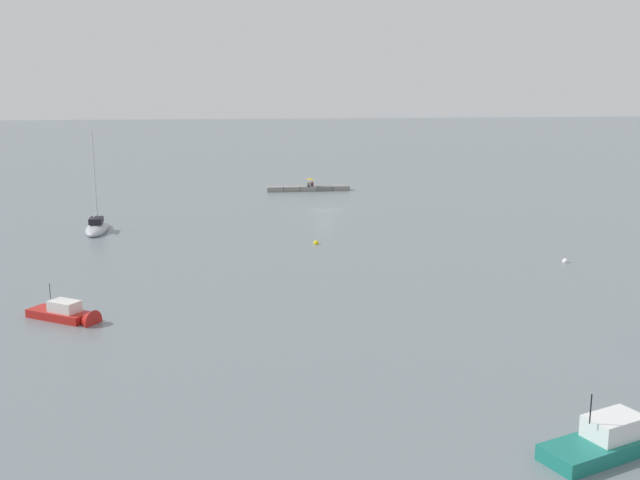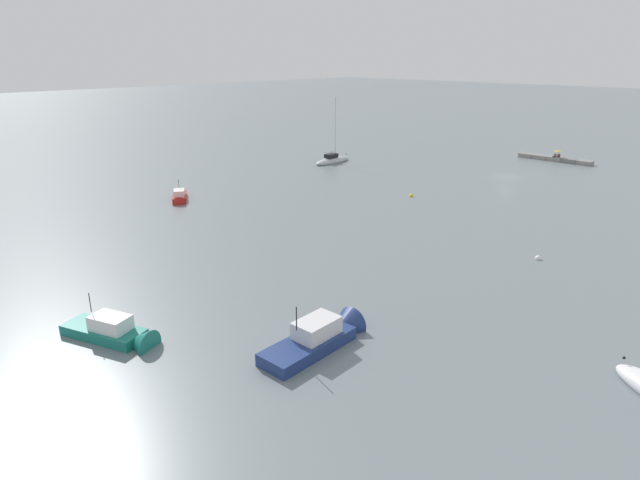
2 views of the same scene
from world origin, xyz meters
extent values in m
plane|color=slate|center=(0.00, 0.00, 0.00)|extent=(500.00, 500.00, 0.00)
cube|color=gray|center=(-4.94, -17.57, 0.35)|extent=(2.42, 1.55, 0.69)
cube|color=slate|center=(-2.47, -17.57, 0.35)|extent=(2.42, 1.55, 0.69)
cube|color=gray|center=(0.00, -17.57, 0.35)|extent=(2.42, 1.55, 0.69)
cube|color=gray|center=(2.47, -17.57, 0.35)|extent=(2.42, 1.55, 0.69)
cube|color=gray|center=(4.94, -17.57, 0.35)|extent=(2.42, 1.55, 0.69)
cube|color=#1E2333|center=(-0.57, -17.34, 0.77)|extent=(0.42, 0.47, 0.16)
cube|color=maroon|center=(-0.61, -17.62, 0.95)|extent=(0.43, 0.28, 0.52)
sphere|color=tan|center=(-0.61, -17.62, 1.31)|extent=(0.22, 0.22, 0.22)
cube|color=#1E2333|center=(-0.01, -17.14, 0.77)|extent=(0.42, 0.47, 0.16)
cube|color=gray|center=(-0.05, -17.42, 0.95)|extent=(0.43, 0.28, 0.52)
sphere|color=tan|center=(-0.05, -17.42, 1.31)|extent=(0.22, 0.22, 0.22)
cylinder|color=black|center=(-0.33, -17.56, 1.22)|extent=(0.02, 0.02, 1.05)
cone|color=gold|center=(-0.33, -17.56, 1.80)|extent=(1.15, 1.15, 0.20)
sphere|color=black|center=(-0.33, -17.56, 1.93)|extent=(0.05, 0.05, 0.05)
ellipsoid|color=#ADB2B7|center=(26.11, 9.87, 0.28)|extent=(2.39, 7.77, 1.32)
cube|color=black|center=(26.10, 10.26, 1.24)|extent=(1.37, 2.19, 0.61)
cylinder|color=silver|center=(26.13, 9.25, 5.80)|extent=(0.13, 0.13, 9.73)
cylinder|color=silver|center=(26.10, 10.60, 1.93)|extent=(0.16, 2.70, 0.10)
sphere|color=black|center=(26.20, 6.32, 0.99)|extent=(0.18, 0.18, 0.18)
cube|color=red|center=(23.77, 40.72, 0.19)|extent=(4.68, 3.86, 0.75)
cone|color=red|center=(21.88, 41.96, 0.19)|extent=(2.19, 2.19, 1.59)
cube|color=silver|center=(23.32, 41.02, 0.94)|extent=(2.35, 2.14, 0.75)
cube|color=#283847|center=(22.86, 41.31, 0.98)|extent=(0.73, 1.04, 0.53)
cylinder|color=black|center=(24.33, 40.35, 1.84)|extent=(0.05, 0.05, 1.05)
cube|color=#197266|center=(-3.18, 63.17, 0.23)|extent=(5.96, 3.87, 0.93)
cube|color=white|center=(-3.81, 62.94, 1.17)|extent=(2.85, 2.32, 0.93)
cube|color=#283847|center=(-4.44, 62.70, 1.21)|extent=(0.62, 1.42, 0.65)
cylinder|color=black|center=(-2.39, 63.46, 2.29)|extent=(0.06, 0.06, 1.31)
sphere|color=white|center=(-17.47, 30.02, 0.09)|extent=(0.53, 0.53, 0.53)
sphere|color=yellow|center=(3.54, 19.47, 0.10)|extent=(0.55, 0.55, 0.55)
camera|label=1|loc=(12.56, 90.30, 15.54)|focal=41.42mm
camera|label=2|loc=(-34.60, 75.59, 17.32)|focal=30.22mm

